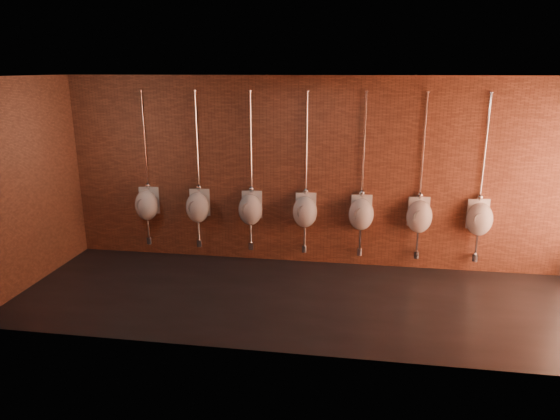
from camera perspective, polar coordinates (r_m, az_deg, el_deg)
The scene contains 9 objects.
ground at distance 7.55m, azimuth 2.36°, elevation -10.07°, with size 8.50×8.50×0.00m, color black.
room_shell at distance 6.91m, azimuth 2.55°, elevation 5.10°, with size 8.54×3.04×3.22m.
urinal_0 at distance 9.19m, azimuth -14.98°, elevation 0.63°, with size 0.48×0.43×2.72m.
urinal_1 at distance 8.85m, azimuth -9.37°, elevation 0.40°, with size 0.48×0.43×2.72m.
urinal_2 at distance 8.61m, azimuth -3.39°, elevation 0.15°, with size 0.48×0.43×2.72m.
urinal_3 at distance 8.47m, azimuth 2.87°, elevation -0.12°, with size 0.48×0.43×2.72m.
urinal_4 at distance 8.43m, azimuth 9.26°, elevation -0.38°, with size 0.48×0.43×2.72m.
urinal_5 at distance 8.50m, azimuth 15.63°, elevation -0.64°, with size 0.48×0.43×2.72m.
urinal_6 at distance 8.67m, azimuth 21.82°, elevation -0.89°, with size 0.48×0.43×2.72m.
Camera 1 is at (0.73, -6.75, 3.30)m, focal length 32.00 mm.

